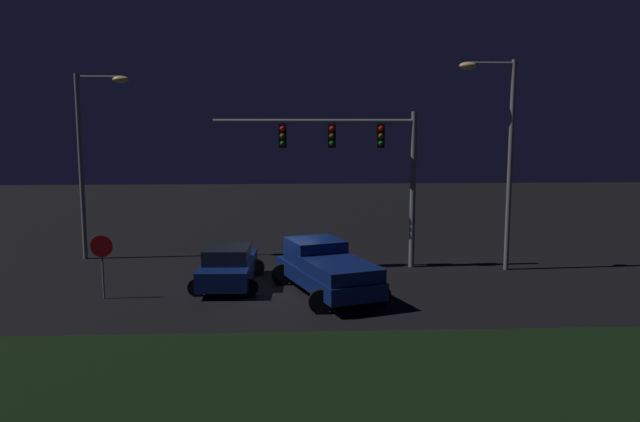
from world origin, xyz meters
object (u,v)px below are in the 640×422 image
(pickup_truck, at_px, (326,266))
(street_lamp_left, at_px, (90,144))
(car_sedan, at_px, (228,266))
(traffic_signal_gantry, at_px, (355,151))
(street_lamp_right, at_px, (501,141))
(stop_sign, at_px, (102,254))

(pickup_truck, relative_size, street_lamp_left, 0.71)
(pickup_truck, bearing_deg, car_sedan, 50.15)
(traffic_signal_gantry, bearing_deg, car_sedan, -151.36)
(street_lamp_right, xyz_separation_m, stop_sign, (-14.96, -3.67, -3.75))
(traffic_signal_gantry, distance_m, stop_sign, 10.63)
(stop_sign, bearing_deg, car_sedan, 21.32)
(pickup_truck, bearing_deg, street_lamp_right, -84.08)
(pickup_truck, relative_size, stop_sign, 2.58)
(street_lamp_left, distance_m, street_lamp_right, 17.51)
(street_lamp_right, relative_size, stop_sign, 3.82)
(traffic_signal_gantry, distance_m, street_lamp_left, 11.64)
(street_lamp_right, distance_m, stop_sign, 15.85)
(pickup_truck, relative_size, street_lamp_right, 0.68)
(car_sedan, relative_size, traffic_signal_gantry, 0.53)
(pickup_truck, distance_m, stop_sign, 7.72)
(traffic_signal_gantry, bearing_deg, street_lamp_right, -6.47)
(street_lamp_left, height_order, stop_sign, street_lamp_left)
(traffic_signal_gantry, distance_m, street_lamp_right, 5.89)
(street_lamp_right, bearing_deg, car_sedan, -169.22)
(car_sedan, xyz_separation_m, street_lamp_left, (-6.42, 5.05, 4.37))
(traffic_signal_gantry, height_order, street_lamp_right, street_lamp_right)
(street_lamp_left, bearing_deg, stop_sign, -71.03)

